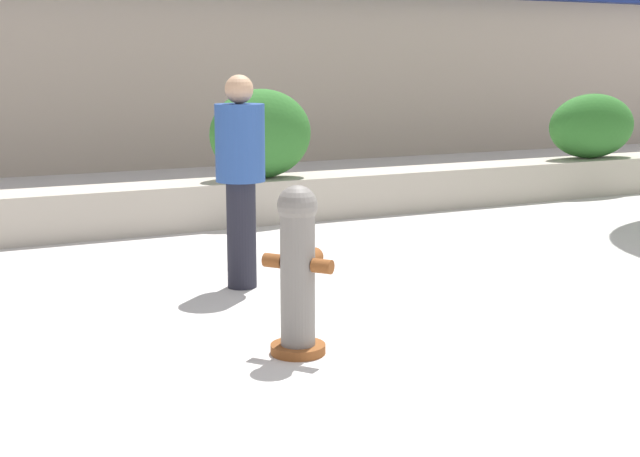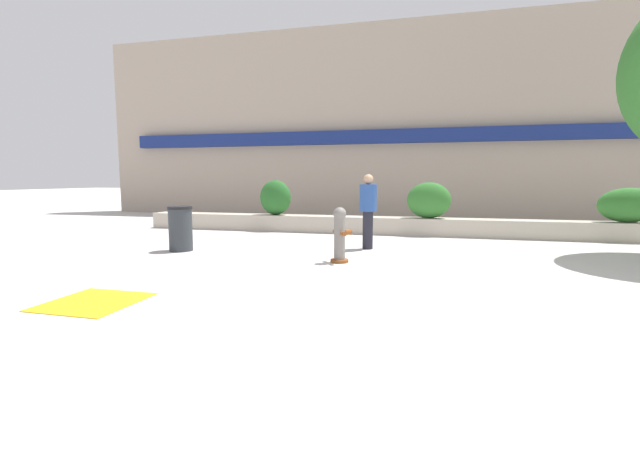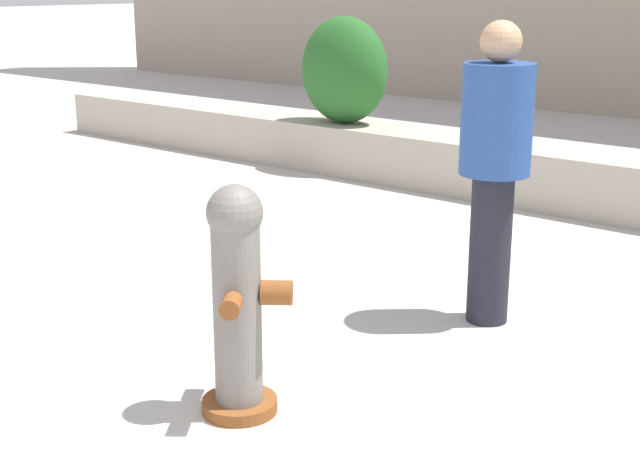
{
  "view_description": "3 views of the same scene",
  "coord_description": "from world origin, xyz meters",
  "px_view_note": "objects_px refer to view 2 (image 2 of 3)",
  "views": [
    {
      "loc": [
        -4.08,
        -3.51,
        1.82
      ],
      "look_at": [
        -1.35,
        2.01,
        0.67
      ],
      "focal_mm": 50.0,
      "sensor_mm": 36.0,
      "label": 1
    },
    {
      "loc": [
        -0.13,
        -6.66,
        1.62
      ],
      "look_at": [
        -2.36,
        2.09,
        0.57
      ],
      "focal_mm": 24.0,
      "sensor_mm": 36.0,
      "label": 2
    },
    {
      "loc": [
        0.9,
        -1.23,
        1.94
      ],
      "look_at": [
        -2.09,
        2.36,
        0.63
      ],
      "focal_mm": 50.0,
      "sensor_mm": 36.0,
      "label": 3
    }
  ],
  "objects_px": {
    "hedge_bush_1": "(429,200)",
    "trash_bin": "(181,229)",
    "hedge_bush_2": "(629,205)",
    "pedestrian": "(368,207)",
    "fire_hydrant": "(340,234)",
    "hedge_bush_0": "(275,198)"
  },
  "relations": [
    {
      "from": "hedge_bush_0",
      "to": "hedge_bush_1",
      "type": "xyz_separation_m",
      "value": [
        4.67,
        0.0,
        -0.03
      ]
    },
    {
      "from": "fire_hydrant",
      "to": "trash_bin",
      "type": "relative_size",
      "value": 1.07
    },
    {
      "from": "hedge_bush_1",
      "to": "trash_bin",
      "type": "distance_m",
      "value": 6.85
    },
    {
      "from": "hedge_bush_2",
      "to": "pedestrian",
      "type": "bearing_deg",
      "value": -156.05
    },
    {
      "from": "hedge_bush_0",
      "to": "pedestrian",
      "type": "xyz_separation_m",
      "value": [
        3.31,
        -2.83,
        -0.06
      ]
    },
    {
      "from": "fire_hydrant",
      "to": "pedestrian",
      "type": "height_order",
      "value": "pedestrian"
    },
    {
      "from": "pedestrian",
      "to": "hedge_bush_0",
      "type": "bearing_deg",
      "value": 139.52
    },
    {
      "from": "fire_hydrant",
      "to": "hedge_bush_2",
      "type": "bearing_deg",
      "value": 34.45
    },
    {
      "from": "hedge_bush_1",
      "to": "pedestrian",
      "type": "relative_size",
      "value": 0.71
    },
    {
      "from": "hedge_bush_2",
      "to": "fire_hydrant",
      "type": "relative_size",
      "value": 1.36
    },
    {
      "from": "hedge_bush_2",
      "to": "hedge_bush_0",
      "type": "bearing_deg",
      "value": 180.0
    },
    {
      "from": "hedge_bush_1",
      "to": "pedestrian",
      "type": "bearing_deg",
      "value": -115.63
    },
    {
      "from": "hedge_bush_0",
      "to": "fire_hydrant",
      "type": "distance_m",
      "value": 5.5
    },
    {
      "from": "hedge_bush_0",
      "to": "fire_hydrant",
      "type": "bearing_deg",
      "value": -56.65
    },
    {
      "from": "hedge_bush_0",
      "to": "pedestrian",
      "type": "height_order",
      "value": "pedestrian"
    },
    {
      "from": "hedge_bush_2",
      "to": "trash_bin",
      "type": "height_order",
      "value": "hedge_bush_2"
    },
    {
      "from": "pedestrian",
      "to": "trash_bin",
      "type": "bearing_deg",
      "value": -162.13
    },
    {
      "from": "fire_hydrant",
      "to": "pedestrian",
      "type": "xyz_separation_m",
      "value": [
        0.3,
        1.75,
        0.44
      ]
    },
    {
      "from": "hedge_bush_0",
      "to": "hedge_bush_2",
      "type": "height_order",
      "value": "hedge_bush_0"
    },
    {
      "from": "hedge_bush_0",
      "to": "hedge_bush_2",
      "type": "xyz_separation_m",
      "value": [
        9.68,
        0.0,
        -0.09
      ]
    },
    {
      "from": "pedestrian",
      "to": "hedge_bush_1",
      "type": "bearing_deg",
      "value": 64.37
    },
    {
      "from": "pedestrian",
      "to": "trash_bin",
      "type": "distance_m",
      "value": 4.31
    }
  ]
}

